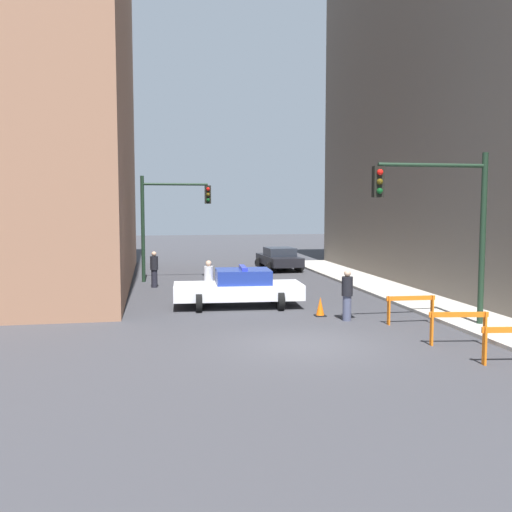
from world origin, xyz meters
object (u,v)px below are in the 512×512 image
Objects in this scene: parked_car_near at (279,258)px; pedestrian_sidewalk at (347,294)px; police_car at (239,288)px; traffic_cone at (320,307)px; barrier_back at (459,322)px; pedestrian_corner at (154,269)px; traffic_light_near at (448,212)px; barrier_corner at (411,305)px; pedestrian_crossing at (209,281)px; traffic_light_far at (165,213)px.

parked_car_near is 15.19m from pedestrian_sidewalk.
traffic_cone is at bearing -129.02° from police_car.
pedestrian_corner is at bearing 122.20° from barrier_back.
parked_car_near is at bearing 94.53° from traffic_light_near.
traffic_light_near reaches higher than barrier_corner.
pedestrian_corner is 12.58m from barrier_corner.
pedestrian_sidewalk is at bearing -174.97° from pedestrian_crossing.
pedestrian_crossing is 9.78m from barrier_back.
pedestrian_crossing is 2.53× the size of traffic_cone.
parked_car_near is at bearing 5.56° from pedestrian_corner.
barrier_back is (5.90, -7.80, -0.24)m from pedestrian_crossing.
traffic_light_far is at bearing 115.93° from traffic_cone.
traffic_light_near is at bearing -131.82° from pedestrian_sidewalk.
traffic_light_near is at bearing -85.99° from pedestrian_corner.
police_car is (-5.57, 4.86, -2.81)m from traffic_light_near.
traffic_light_far is at bearing 39.16° from pedestrian_corner.
barrier_back is at bearing -89.48° from barrier_corner.
police_car is (2.47, -7.85, -2.67)m from traffic_light_far.
traffic_light_far reaches higher than barrier_back.
police_car is 3.32m from traffic_cone.
pedestrian_corner is at bearing 129.05° from traffic_light_near.
traffic_cone is (-2.42, 1.80, -0.30)m from barrier_corner.
barrier_corner is at bearing -126.26° from police_car.
pedestrian_crossing is at bearing -78.22° from traffic_light_far.
traffic_light_near is 3.27× the size of barrier_back.
pedestrian_corner reaches higher than police_car.
pedestrian_corner is 10.80m from pedestrian_sidewalk.
barrier_back is (4.87, -6.82, -0.11)m from police_car.
barrier_back is at bearing -62.04° from traffic_cone.
traffic_cone is (-3.13, 2.63, -3.21)m from traffic_light_near.
barrier_corner is at bearing 90.52° from barrier_back.
police_car is 7.32× the size of traffic_cone.
pedestrian_crossing and pedestrian_corner have the same top height.
traffic_cone is at bearing 117.96° from barrier_back.
pedestrian_corner is (-2.02, 4.79, 0.00)m from pedestrian_crossing.
pedestrian_crossing is at bearing 127.14° from barrier_back.
police_car is 3.02× the size of barrier_back.
traffic_light_far is 1.19× the size of parked_car_near.
traffic_light_near reaches higher than traffic_light_far.
pedestrian_sidewalk is at bearing -90.56° from pedestrian_corner.
police_car is at bearing 138.90° from traffic_light_near.
traffic_light_near reaches higher than pedestrian_sidewalk.
police_car is 12.74m from parked_car_near.
parked_car_near is (4.23, 12.01, -0.05)m from police_car.
traffic_light_far reaches higher than pedestrian_corner.
barrier_corner is at bearing -58.36° from traffic_light_far.
pedestrian_sidewalk is (6.11, -8.90, 0.00)m from pedestrian_corner.
traffic_light_near is 1.08× the size of police_car.
traffic_light_far is 16.64m from barrier_back.
pedestrian_sidewalk reaches higher than parked_car_near.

